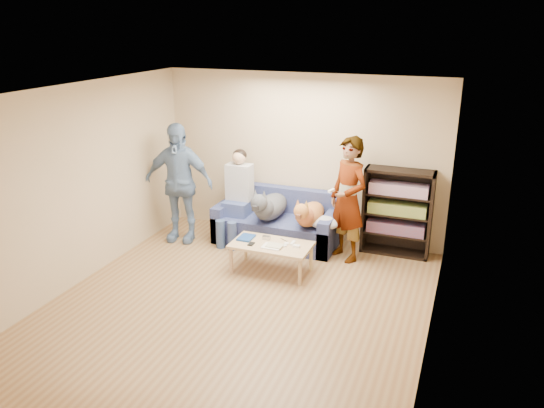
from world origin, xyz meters
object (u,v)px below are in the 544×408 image
at_px(dog_gray, 269,206).
at_px(bookshelf, 397,210).
at_px(dog_tan, 309,214).
at_px(person_seated, 237,193).
at_px(person_standing_right, 348,199).
at_px(notebook_blue, 246,238).
at_px(person_standing_left, 178,183).
at_px(sofa, 278,225).
at_px(coffee_table, 271,247).
at_px(camera_silver, 266,238).

distance_m(dog_gray, bookshelf, 1.92).
bearing_deg(dog_tan, person_seated, 175.62).
distance_m(person_standing_right, notebook_blue, 1.55).
bearing_deg(person_standing_left, notebook_blue, -28.74).
bearing_deg(person_standing_left, dog_tan, -1.08).
distance_m(person_standing_right, sofa, 1.33).
height_order(person_standing_right, dog_gray, person_standing_right).
xyz_separation_m(sofa, coffee_table, (0.29, -1.04, 0.09)).
distance_m(person_standing_right, coffee_table, 1.31).
bearing_deg(bookshelf, sofa, -172.60).
relative_size(person_standing_left, camera_silver, 17.14).
distance_m(dog_tan, coffee_table, 0.90).
xyz_separation_m(person_seated, bookshelf, (2.43, 0.36, -0.09)).
height_order(person_standing_right, camera_silver, person_standing_right).
distance_m(person_standing_right, person_standing_left, 2.64).
distance_m(sofa, person_seated, 0.81).
distance_m(person_standing_right, dog_tan, 0.65).
bearing_deg(notebook_blue, person_standing_left, 159.25).
bearing_deg(coffee_table, camera_silver, 135.00).
distance_m(person_standing_right, person_seated, 1.80).
bearing_deg(person_seated, dog_tan, -4.38).
distance_m(person_standing_left, notebook_blue, 1.55).
bearing_deg(bookshelf, person_standing_right, -145.21).
height_order(camera_silver, dog_tan, dog_tan).
height_order(notebook_blue, camera_silver, camera_silver).
bearing_deg(notebook_blue, coffee_table, -7.13).
distance_m(person_standing_left, camera_silver, 1.78).
distance_m(person_standing_left, bookshelf, 3.36).
distance_m(sofa, coffee_table, 1.08).
height_order(notebook_blue, coffee_table, notebook_blue).
bearing_deg(person_seated, notebook_blue, -58.45).
height_order(sofa, coffee_table, sofa).
height_order(person_standing_right, sofa, person_standing_right).
bearing_deg(camera_silver, person_seated, 135.66).
height_order(person_standing_left, person_seated, person_standing_left).
relative_size(person_standing_right, person_seated, 1.24).
relative_size(person_seated, bookshelf, 1.13).
bearing_deg(person_standing_right, dog_tan, -142.81).
distance_m(sofa, bookshelf, 1.86).
bearing_deg(dog_gray, notebook_blue, -92.15).
relative_size(person_standing_right, sofa, 0.96).
bearing_deg(person_standing_right, person_seated, -146.07).
relative_size(person_standing_right, bookshelf, 1.40).
bearing_deg(sofa, coffee_table, -74.17).
height_order(sofa, bookshelf, bookshelf).
xyz_separation_m(camera_silver, coffee_table, (0.12, -0.12, -0.07)).
xyz_separation_m(sofa, dog_tan, (0.57, -0.22, 0.33)).
xyz_separation_m(camera_silver, sofa, (-0.17, 0.92, -0.16)).
bearing_deg(person_standing_right, coffee_table, -99.60).
xyz_separation_m(person_standing_right, person_seated, (-1.79, 0.09, -0.14)).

